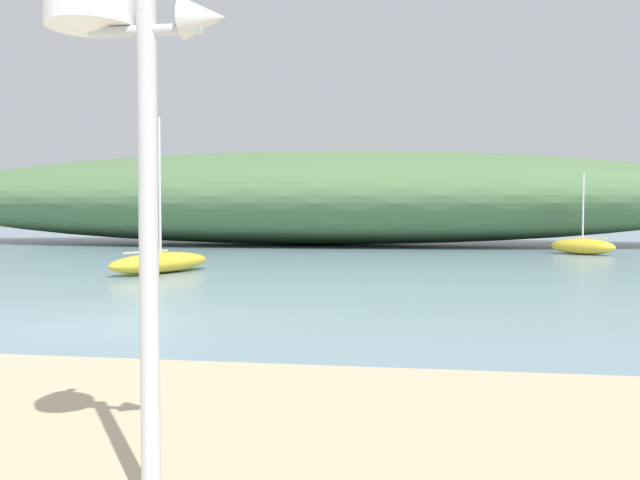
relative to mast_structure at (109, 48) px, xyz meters
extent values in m
plane|color=#7A99A8|center=(-3.75, 7.50, -3.02)|extent=(120.00, 120.00, 0.00)
ellipsoid|color=#517547|center=(-5.29, 36.97, -0.22)|extent=(51.48, 13.83, 5.60)
cylinder|color=silver|center=(0.24, 0.00, -1.27)|extent=(0.12, 0.12, 3.10)
cylinder|color=silver|center=(0.24, 0.00, 0.09)|extent=(0.72, 0.07, 0.07)
cylinder|color=white|center=(-0.12, 0.00, 0.23)|extent=(0.54, 0.54, 0.20)
cone|color=silver|center=(0.60, 0.00, 0.15)|extent=(0.26, 0.25, 0.25)
ellipsoid|color=gold|center=(9.13, 28.99, -2.65)|extent=(3.08, 2.69, 0.75)
cylinder|color=silver|center=(9.13, 28.99, -0.86)|extent=(0.08, 0.08, 3.28)
cylinder|color=silver|center=(9.50, 28.71, -2.25)|extent=(1.13, 0.87, 0.06)
ellipsoid|color=gold|center=(-6.63, 17.20, -2.69)|extent=(2.83, 4.34, 0.67)
cylinder|color=silver|center=(-6.63, 17.20, -0.26)|extent=(0.08, 0.08, 4.59)
cylinder|color=silver|center=(-6.89, 16.62, -2.30)|extent=(0.81, 1.75, 0.06)
camera|label=1|loc=(1.90, -3.92, -0.98)|focal=38.21mm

